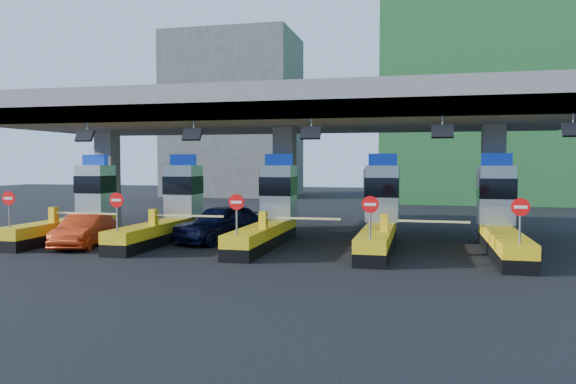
# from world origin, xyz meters

# --- Properties ---
(ground) EXTENTS (120.00, 120.00, 0.00)m
(ground) POSITION_xyz_m (0.00, 0.00, 0.00)
(ground) COLOR black
(ground) RESTS_ON ground
(toll_canopy) EXTENTS (28.00, 12.09, 7.00)m
(toll_canopy) POSITION_xyz_m (0.00, 2.87, 6.13)
(toll_canopy) COLOR slate
(toll_canopy) RESTS_ON ground
(toll_lane_far_left) EXTENTS (4.43, 8.00, 4.16)m
(toll_lane_far_left) POSITION_xyz_m (-10.00, 0.28, 1.40)
(toll_lane_far_left) COLOR black
(toll_lane_far_left) RESTS_ON ground
(toll_lane_left) EXTENTS (4.43, 8.00, 4.16)m
(toll_lane_left) POSITION_xyz_m (-5.00, 0.28, 1.40)
(toll_lane_left) COLOR black
(toll_lane_left) RESTS_ON ground
(toll_lane_center) EXTENTS (4.43, 8.00, 4.16)m
(toll_lane_center) POSITION_xyz_m (0.00, 0.28, 1.40)
(toll_lane_center) COLOR black
(toll_lane_center) RESTS_ON ground
(toll_lane_right) EXTENTS (4.43, 8.00, 4.16)m
(toll_lane_right) POSITION_xyz_m (5.00, 0.28, 1.40)
(toll_lane_right) COLOR black
(toll_lane_right) RESTS_ON ground
(toll_lane_far_right) EXTENTS (4.43, 8.00, 4.16)m
(toll_lane_far_right) POSITION_xyz_m (10.00, 0.28, 1.40)
(toll_lane_far_right) COLOR black
(toll_lane_far_right) RESTS_ON ground
(bg_building_scaffold) EXTENTS (18.00, 12.00, 28.00)m
(bg_building_scaffold) POSITION_xyz_m (12.00, 32.00, 14.00)
(bg_building_scaffold) COLOR #1E5926
(bg_building_scaffold) RESTS_ON ground
(bg_building_concrete) EXTENTS (14.00, 10.00, 18.00)m
(bg_building_concrete) POSITION_xyz_m (-14.00, 36.00, 9.00)
(bg_building_concrete) COLOR #4C4C49
(bg_building_concrete) RESTS_ON ground
(van) EXTENTS (3.92, 5.58, 1.76)m
(van) POSITION_xyz_m (-2.39, 0.28, 0.88)
(van) COLOR black
(van) RESTS_ON ground
(red_car) EXTENTS (2.35, 4.52, 1.42)m
(red_car) POSITION_xyz_m (-7.83, -2.59, 0.71)
(red_car) COLOR #B42B0D
(red_car) RESTS_ON ground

